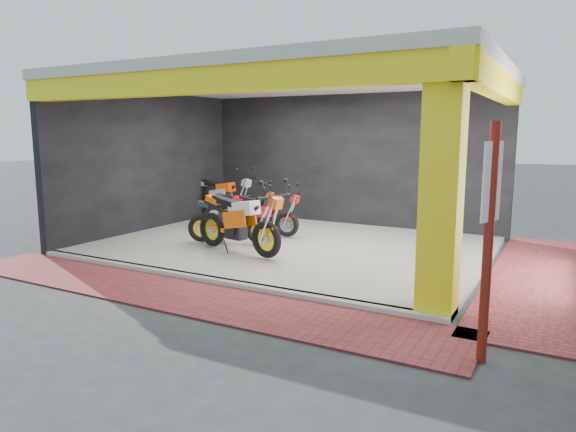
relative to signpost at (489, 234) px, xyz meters
name	(u,v)px	position (x,y,z in m)	size (l,w,h in m)	color
ground	(241,269)	(-4.52, 2.01, -1.43)	(80.00, 80.00, 0.00)	#2D2D30
showroom_floor	(292,246)	(-4.52, 4.01, -1.38)	(8.00, 6.00, 0.10)	white
showroom_ceiling	(292,79)	(-4.52, 4.01, 2.17)	(8.40, 6.40, 0.20)	beige
back_wall	(347,161)	(-4.52, 7.11, 0.32)	(8.20, 0.20, 3.50)	black
left_wall	(149,163)	(-8.62, 4.01, 0.32)	(0.20, 6.20, 3.50)	black
corner_column	(442,189)	(-0.77, 1.26, 0.32)	(0.50, 0.50, 3.50)	yellow
header_beam_front	(202,81)	(-4.52, 1.01, 1.87)	(8.40, 0.30, 0.40)	yellow
header_beam_right	(497,85)	(-0.52, 4.01, 1.87)	(0.30, 6.40, 0.40)	yellow
floor_kerb	(206,280)	(-4.52, 0.99, -1.38)	(8.00, 0.20, 0.10)	white
paver_front	(175,294)	(-4.52, 0.21, -1.41)	(9.00, 1.40, 0.03)	#973138
paver_right	(534,276)	(0.28, 4.01, -1.41)	(1.40, 7.00, 0.03)	#973138
signpost	(489,234)	(0.00, 0.00, 0.00)	(0.14, 0.35, 2.60)	maroon
moto_hero	(266,221)	(-4.27, 2.52, -0.59)	(2.42, 0.89, 1.48)	#F1590A
moto_row_a	(260,217)	(-5.04, 3.51, -0.70)	(2.03, 0.75, 1.24)	black
moto_row_b	(287,212)	(-4.93, 4.51, -0.72)	(1.98, 0.73, 1.21)	red
moto_row_c	(240,196)	(-7.14, 5.86, -0.62)	(2.32, 0.86, 1.42)	#A6A8AE
moto_row_d	(262,207)	(-5.88, 4.98, -0.74)	(1.93, 0.71, 1.18)	#E33B09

